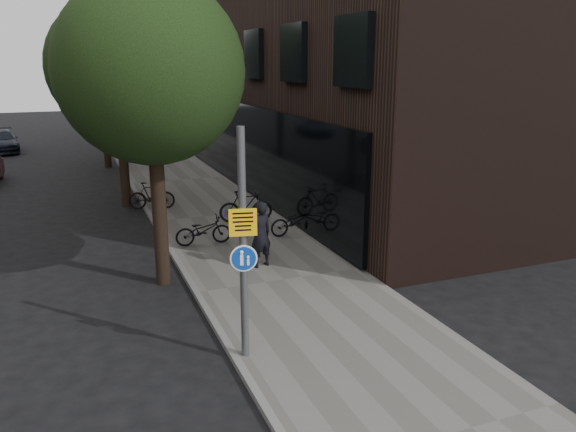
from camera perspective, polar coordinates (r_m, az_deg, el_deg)
ground at (r=11.63m, az=4.46°, el=-12.87°), size 120.00×120.00×0.00m
sidewalk at (r=20.50m, az=-7.21°, el=-0.05°), size 4.50×60.00×0.12m
curb_edge at (r=20.09m, az=-13.43°, el=-0.68°), size 0.15×60.00×0.13m
street_tree_near at (r=13.96m, az=-13.55°, el=13.41°), size 4.40×4.40×7.50m
street_tree_mid at (r=22.40m, az=-16.88°, el=13.84°), size 5.00×5.00×7.80m
street_tree_far at (r=31.37m, az=-18.45°, el=14.02°), size 5.00×5.00×7.80m
signpost at (r=10.14m, az=-4.58°, el=-3.02°), size 0.49×0.14×4.33m
pedestrian at (r=15.05m, az=-2.81°, el=-1.89°), size 0.76×0.60×1.81m
parked_bike_facade_near at (r=17.91m, az=0.82°, el=-0.52°), size 1.73×0.63×0.91m
parked_bike_facade_far at (r=19.41m, az=-4.32°, el=1.01°), size 1.90×0.84×1.10m
parked_bike_curb_near at (r=17.16m, az=-8.61°, el=-1.45°), size 1.70×0.64×0.89m
parked_bike_curb_far at (r=21.65m, az=-13.69°, el=2.03°), size 1.78×0.90×1.03m
parked_car_far at (r=39.52m, az=-27.13°, el=6.78°), size 2.44×4.78×1.33m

